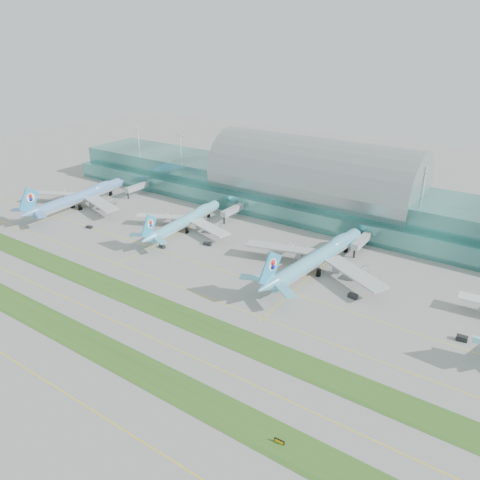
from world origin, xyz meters
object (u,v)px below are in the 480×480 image
Objects in this scene: taxiway_sign_east at (279,441)px; airliner_a at (81,196)px; airliner_b at (187,219)px; airliner_c at (319,256)px; terminal at (312,189)px.

airliner_a is at bearing 151.40° from taxiway_sign_east.
airliner_b is 147.19m from taxiway_sign_east.
airliner_c is at bearing -6.50° from airliner_b.
airliner_a reaches higher than airliner_b.
taxiway_sign_east is (33.59, -92.70, -6.19)m from airliner_c.
terminal is 4.25× the size of airliner_c.
airliner_c is at bearing -61.19° from terminal.
airliner_c reaches higher than airliner_a.
taxiway_sign_east is at bearing -29.99° from airliner_a.
airliner_a reaches higher than taxiway_sign_east.
airliner_a is (-118.27, -69.73, -7.50)m from terminal.
terminal is 4.29× the size of airliner_a.
airliner_b is 0.85× the size of airliner_c.
airliner_b is 23.25× the size of taxiway_sign_east.
airliner_b is (75.77, 8.18, -0.98)m from airliner_a.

